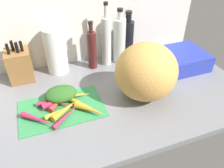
{
  "coord_description": "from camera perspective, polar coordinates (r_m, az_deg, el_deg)",
  "views": [
    {
      "loc": [
        -15.24,
        -84.83,
        71.25
      ],
      "look_at": [
        14.49,
        -4.69,
        8.51
      ],
      "focal_mm": 35.76,
      "sensor_mm": 36.0,
      "label": 1
    }
  ],
  "objects": [
    {
      "name": "ground_plane",
      "position": [
        1.13,
        -7.77,
        -4.3
      ],
      "size": [
        170.0,
        80.0,
        3.0
      ],
      "primitive_type": "cube",
      "color": "slate"
    },
    {
      "name": "wall_back",
      "position": [
        1.31,
        -13.21,
        17.01
      ],
      "size": [
        170.0,
        3.0,
        60.0
      ],
      "primitive_type": "cube",
      "color": "silver",
      "rests_on": "ground_plane"
    },
    {
      "name": "cutting_board",
      "position": [
        1.07,
        -12.76,
        -6.09
      ],
      "size": [
        38.89,
        24.5,
        0.8
      ],
      "primitive_type": "cube",
      "color": "#338C4C",
      "rests_on": "ground_plane"
    },
    {
      "name": "carrot_0",
      "position": [
        1.04,
        -14.12,
        -7.11
      ],
      "size": [
        11.23,
        6.0,
        2.28
      ],
      "primitive_type": "cone",
      "rotation": [
        0.0,
        1.57,
        0.35
      ],
      "color": "orange",
      "rests_on": "cutting_board"
    },
    {
      "name": "carrot_1",
      "position": [
        1.1,
        -13.1,
        -3.62
      ],
      "size": [
        11.02,
        5.08,
        3.15
      ],
      "primitive_type": "cone",
      "rotation": [
        0.0,
        1.57,
        -0.19
      ],
      "color": "orange",
      "rests_on": "cutting_board"
    },
    {
      "name": "carrot_2",
      "position": [
        1.08,
        -14.27,
        -4.57
      ],
      "size": [
        13.03,
        5.26,
        3.11
      ],
      "primitive_type": "cone",
      "rotation": [
        0.0,
        1.57,
        0.17
      ],
      "color": "#B2264C",
      "rests_on": "cutting_board"
    },
    {
      "name": "carrot_3",
      "position": [
        1.02,
        -18.51,
        -8.57
      ],
      "size": [
        14.02,
        13.41,
        2.81
      ],
      "primitive_type": "cone",
      "rotation": [
        0.0,
        1.57,
        -0.75
      ],
      "color": "#B2264C",
      "rests_on": "cutting_board"
    },
    {
      "name": "carrot_4",
      "position": [
        1.02,
        -5.64,
        -6.45
      ],
      "size": [
        12.82,
        13.54,
        3.4
      ],
      "primitive_type": "cone",
      "rotation": [
        0.0,
        1.57,
        -0.83
      ],
      "color": "orange",
      "rests_on": "cutting_board"
    },
    {
      "name": "carrot_5",
      "position": [
        1.08,
        -13.6,
        -4.67
      ],
      "size": [
        11.41,
        9.27,
        2.74
      ],
      "primitive_type": "cone",
      "rotation": [
        0.0,
        1.57,
        -0.62
      ],
      "color": "red",
      "rests_on": "cutting_board"
    },
    {
      "name": "carrot_6",
      "position": [
        1.06,
        -8.66,
        -4.64
      ],
      "size": [
        13.56,
        15.68,
        2.84
      ],
      "primitive_type": "cone",
      "rotation": [
        0.0,
        1.57,
        -0.89
      ],
      "color": "orange",
      "rests_on": "cutting_board"
    },
    {
      "name": "carrot_7",
      "position": [
        1.01,
        -11.5,
        -7.84
      ],
      "size": [
        14.66,
        12.95,
        2.12
      ],
      "primitive_type": "cone",
      "rotation": [
        0.0,
        1.57,
        0.71
      ],
      "color": "#B2264C",
      "rests_on": "cutting_board"
    },
    {
      "name": "carrot_8",
      "position": [
        1.1,
        -9.77,
        -2.92
      ],
      "size": [
        17.04,
        6.01,
        3.22
      ],
      "primitive_type": "cone",
      "rotation": [
        0.0,
        1.57,
        -0.17
      ],
      "color": "orange",
      "rests_on": "cutting_board"
    },
    {
      "name": "carrot_9",
      "position": [
        1.1,
        -12.89,
        -3.98
      ],
      "size": [
        13.74,
        5.49,
        2.46
      ],
      "primitive_type": "cone",
      "rotation": [
        0.0,
        1.57,
        -0.23
      ],
      "color": "red",
      "rests_on": "cutting_board"
    },
    {
      "name": "carrot_10",
      "position": [
        1.09,
        -15.68,
        -4.78
      ],
      "size": [
        11.63,
        5.2,
        2.43
      ],
      "primitive_type": "cone",
      "rotation": [
        0.0,
        1.57,
        -0.25
      ],
      "color": "#B2264C",
      "rests_on": "cutting_board"
    },
    {
      "name": "carrot_11",
      "position": [
        1.08,
        -13.7,
        -4.67
      ],
      "size": [
        10.23,
        9.98,
        2.73
      ],
      "primitive_type": "cone",
      "rotation": [
        0.0,
        1.57,
        0.77
      ],
      "color": "red",
      "rests_on": "cutting_board"
    },
    {
      "name": "carrot_12",
      "position": [
        1.04,
        -11.51,
        -6.13
      ],
      "size": [
        15.7,
        12.16,
        3.03
      ],
      "primitive_type": "cone",
      "rotation": [
        0.0,
        1.57,
        0.61
      ],
      "color": "orange",
      "rests_on": "cutting_board"
    },
    {
      "name": "carrot_greens_pile",
      "position": [
        1.1,
        -12.95,
        -2.48
      ],
      "size": [
        15.33,
        11.79,
        6.49
      ],
      "primitive_type": "ellipsoid",
      "color": "#2D6023",
      "rests_on": "cutting_board"
    },
    {
      "name": "winter_squash",
      "position": [
        1.06,
        8.73,
        3.12
      ],
      "size": [
        29.78,
        28.64,
        28.01
      ],
      "primitive_type": "ellipsoid",
      "color": "gold",
      "rests_on": "ground_plane"
    },
    {
      "name": "knife_block",
      "position": [
        1.3,
        -22.52,
        4.48
      ],
      "size": [
        12.37,
        12.91,
        22.55
      ],
      "color": "olive",
      "rests_on": "ground_plane"
    },
    {
      "name": "paper_towel_roll",
      "position": [
        1.29,
        -14.18,
        8.23
      ],
      "size": [
        11.65,
        11.65,
        26.15
      ],
      "primitive_type": "cylinder",
      "color": "white",
      "rests_on": "ground_plane"
    },
    {
      "name": "bottle_0",
      "position": [
        1.3,
        -5.14,
        8.83
      ],
      "size": [
        5.16,
        5.16,
        28.3
      ],
      "color": "#471919",
      "rests_on": "ground_plane"
    },
    {
      "name": "bottle_1",
      "position": [
        1.31,
        -1.46,
        10.97
      ],
      "size": [
        5.62,
        5.62,
        37.23
      ],
      "color": "silver",
      "rests_on": "ground_plane"
    },
    {
      "name": "bottle_2",
      "position": [
        1.35,
        1.9,
        11.11
      ],
      "size": [
        7.27,
        7.27,
        32.87
      ],
      "color": "silver",
      "rests_on": "ground_plane"
    },
    {
      "name": "bottle_3",
      "position": [
        1.41,
        4.02,
        11.59
      ],
      "size": [
        7.32,
        7.32,
        29.29
      ],
      "color": "black",
      "rests_on": "ground_plane"
    },
    {
      "name": "dish_rack",
      "position": [
        1.4,
        17.38,
        6.08
      ],
      "size": [
        26.81,
        24.41,
        9.53
      ],
      "primitive_type": "cube",
      "color": "#2838AD",
      "rests_on": "ground_plane"
    }
  ]
}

